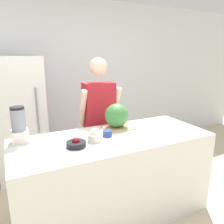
% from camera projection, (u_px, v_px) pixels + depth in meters
% --- Properties ---
extents(wall_back, '(8.00, 0.06, 2.60)m').
position_uv_depth(wall_back, '(67.00, 81.00, 3.63)').
color(wall_back, silver).
rests_on(wall_back, ground_plane).
extents(counter_island, '(2.01, 0.81, 0.91)m').
position_uv_depth(counter_island, '(114.00, 176.00, 2.34)').
color(counter_island, white).
rests_on(counter_island, ground_plane).
extents(refrigerator, '(0.66, 0.69, 1.70)m').
position_uv_depth(refrigerator, '(20.00, 118.00, 3.07)').
color(refrigerator, white).
rests_on(refrigerator, ground_plane).
extents(person, '(0.53, 0.27, 1.69)m').
position_uv_depth(person, '(99.00, 122.00, 2.84)').
color(person, '#4C608C').
rests_on(person, ground_plane).
extents(cutting_board, '(0.35, 0.27, 0.01)m').
position_uv_depth(cutting_board, '(119.00, 127.00, 2.49)').
color(cutting_board, tan).
rests_on(cutting_board, counter_island).
extents(watermelon, '(0.27, 0.27, 0.27)m').
position_uv_depth(watermelon, '(117.00, 115.00, 2.45)').
color(watermelon, '#3D7F3D').
rests_on(watermelon, cutting_board).
extents(bowl_cherries, '(0.18, 0.18, 0.09)m').
position_uv_depth(bowl_cherries, '(76.00, 144.00, 1.97)').
color(bowl_cherries, black).
rests_on(bowl_cherries, counter_island).
extents(bowl_cream, '(0.14, 0.14, 0.13)m').
position_uv_depth(bowl_cream, '(95.00, 136.00, 2.10)').
color(bowl_cream, beige).
rests_on(bowl_cream, counter_island).
extents(bowl_small_blue, '(0.10, 0.10, 0.06)m').
position_uv_depth(bowl_small_blue, '(107.00, 133.00, 2.22)').
color(bowl_small_blue, navy).
rests_on(bowl_small_blue, counter_island).
extents(blender, '(0.15, 0.15, 0.35)m').
position_uv_depth(blender, '(19.00, 126.00, 2.04)').
color(blender, silver).
rests_on(blender, counter_island).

